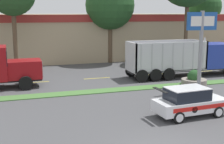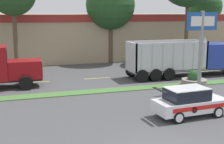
% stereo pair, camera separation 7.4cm
% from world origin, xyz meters
% --- Properties ---
extents(grass_verge, '(120.00, 1.24, 0.06)m').
position_xyz_m(grass_verge, '(0.00, 10.93, 0.03)').
color(grass_verge, '#477538').
rests_on(grass_verge, ground_plane).
extents(centre_line_3, '(2.40, 0.14, 0.01)m').
position_xyz_m(centre_line_3, '(-4.16, 15.55, 0.00)').
color(centre_line_3, yellow).
rests_on(centre_line_3, ground_plane).
extents(centre_line_4, '(2.40, 0.14, 0.01)m').
position_xyz_m(centre_line_4, '(1.24, 15.55, 0.00)').
color(centre_line_4, yellow).
rests_on(centre_line_4, ground_plane).
extents(centre_line_5, '(2.40, 0.14, 0.01)m').
position_xyz_m(centre_line_5, '(6.64, 15.55, 0.00)').
color(centre_line_5, yellow).
rests_on(centre_line_5, ground_plane).
extents(centre_line_6, '(2.40, 0.14, 0.01)m').
position_xyz_m(centre_line_6, '(12.04, 15.55, 0.00)').
color(centre_line_6, yellow).
rests_on(centre_line_6, ground_plane).
extents(dump_truck_trail, '(12.03, 2.76, 3.56)m').
position_xyz_m(dump_truck_trail, '(10.78, 14.07, 1.54)').
color(dump_truck_trail, black).
rests_on(dump_truck_trail, ground_plane).
extents(rally_car, '(4.21, 2.03, 1.69)m').
position_xyz_m(rally_car, '(3.51, 4.06, 0.85)').
color(rally_car, white).
rests_on(rally_car, ground_plane).
extents(store_sign_post, '(2.40, 0.28, 5.88)m').
position_xyz_m(store_sign_post, '(7.26, 8.85, 4.10)').
color(store_sign_post, gray).
rests_on(store_sign_post, ground_plane).
extents(stone_planter, '(1.98, 1.98, 1.29)m').
position_xyz_m(stone_planter, '(7.88, 10.46, 0.45)').
color(stone_planter, gray).
rests_on(stone_planter, ground_plane).
extents(store_building_backdrop, '(42.44, 12.10, 5.54)m').
position_xyz_m(store_building_backdrop, '(4.03, 29.68, 2.77)').
color(store_building_backdrop, tan).
rests_on(store_building_backdrop, ground_plane).
extents(tree_behind_centre, '(5.58, 5.58, 10.77)m').
position_xyz_m(tree_behind_centre, '(5.03, 23.75, 7.12)').
color(tree_behind_centre, brown).
rests_on(tree_behind_centre, ground_plane).
extents(tree_behind_far_right, '(4.47, 4.47, 9.84)m').
position_xyz_m(tree_behind_far_right, '(18.82, 25.82, 6.90)').
color(tree_behind_far_right, brown).
rests_on(tree_behind_far_right, ground_plane).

